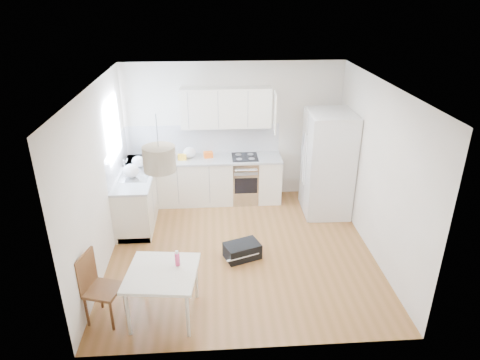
# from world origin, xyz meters

# --- Properties ---
(floor) EXTENTS (4.20, 4.20, 0.00)m
(floor) POSITION_xyz_m (0.00, 0.00, 0.00)
(floor) COLOR brown
(floor) RESTS_ON ground
(ceiling) EXTENTS (4.20, 4.20, 0.00)m
(ceiling) POSITION_xyz_m (0.00, 0.00, 2.70)
(ceiling) COLOR white
(ceiling) RESTS_ON wall_back
(wall_back) EXTENTS (4.20, 0.00, 4.20)m
(wall_back) POSITION_xyz_m (0.00, 2.10, 1.35)
(wall_back) COLOR beige
(wall_back) RESTS_ON floor
(wall_left) EXTENTS (0.00, 4.20, 4.20)m
(wall_left) POSITION_xyz_m (-2.10, 0.00, 1.35)
(wall_left) COLOR beige
(wall_left) RESTS_ON floor
(wall_right) EXTENTS (0.00, 4.20, 4.20)m
(wall_right) POSITION_xyz_m (2.10, 0.00, 1.35)
(wall_right) COLOR beige
(wall_right) RESTS_ON floor
(window_glassblock) EXTENTS (0.02, 1.00, 1.00)m
(window_glassblock) POSITION_xyz_m (-2.09, 1.15, 1.75)
(window_glassblock) COLOR #BFE0F9
(window_glassblock) RESTS_ON wall_left
(cabinets_back) EXTENTS (3.00, 0.60, 0.88)m
(cabinets_back) POSITION_xyz_m (-0.60, 1.80, 0.44)
(cabinets_back) COLOR white
(cabinets_back) RESTS_ON floor
(cabinets_left) EXTENTS (0.60, 1.80, 0.88)m
(cabinets_left) POSITION_xyz_m (-1.80, 1.20, 0.44)
(cabinets_left) COLOR white
(cabinets_left) RESTS_ON floor
(counter_back) EXTENTS (3.02, 0.64, 0.04)m
(counter_back) POSITION_xyz_m (-0.60, 1.80, 0.90)
(counter_back) COLOR #A0A3A5
(counter_back) RESTS_ON cabinets_back
(counter_left) EXTENTS (0.64, 1.82, 0.04)m
(counter_left) POSITION_xyz_m (-1.80, 1.20, 0.90)
(counter_left) COLOR #A0A3A5
(counter_left) RESTS_ON cabinets_left
(backsplash_back) EXTENTS (3.00, 0.01, 0.58)m
(backsplash_back) POSITION_xyz_m (-0.60, 2.09, 1.21)
(backsplash_back) COLOR silver
(backsplash_back) RESTS_ON wall_back
(backsplash_left) EXTENTS (0.01, 1.80, 0.58)m
(backsplash_left) POSITION_xyz_m (-2.09, 1.20, 1.21)
(backsplash_left) COLOR silver
(backsplash_left) RESTS_ON wall_left
(upper_cabinets) EXTENTS (1.70, 0.32, 0.75)m
(upper_cabinets) POSITION_xyz_m (-0.15, 1.94, 1.88)
(upper_cabinets) COLOR white
(upper_cabinets) RESTS_ON wall_back
(range_oven) EXTENTS (0.50, 0.61, 0.88)m
(range_oven) POSITION_xyz_m (0.20, 1.80, 0.44)
(range_oven) COLOR #B3B6B8
(range_oven) RESTS_ON floor
(sink) EXTENTS (0.50, 0.80, 0.16)m
(sink) POSITION_xyz_m (-1.80, 1.15, 0.92)
(sink) COLOR #B3B6B8
(sink) RESTS_ON counter_left
(refrigerator) EXTENTS (0.93, 0.99, 1.94)m
(refrigerator) POSITION_xyz_m (1.70, 1.26, 0.97)
(refrigerator) COLOR white
(refrigerator) RESTS_ON floor
(dining_table) EXTENTS (0.96, 0.96, 0.69)m
(dining_table) POSITION_xyz_m (-1.10, -1.45, 0.62)
(dining_table) COLOR beige
(dining_table) RESTS_ON floor
(dining_chair) EXTENTS (0.50, 0.50, 0.96)m
(dining_chair) POSITION_xyz_m (-1.85, -1.47, 0.48)
(dining_chair) COLOR #4D2E17
(dining_chair) RESTS_ON floor
(drink_bottle) EXTENTS (0.08, 0.08, 0.22)m
(drink_bottle) POSITION_xyz_m (-0.91, -1.32, 0.80)
(drink_bottle) COLOR #D63B71
(drink_bottle) RESTS_ON dining_table
(gym_bag) EXTENTS (0.63, 0.52, 0.25)m
(gym_bag) POSITION_xyz_m (0.00, -0.22, 0.12)
(gym_bag) COLOR black
(gym_bag) RESTS_ON floor
(pendant_lamp) EXTENTS (0.42, 0.42, 0.29)m
(pendant_lamp) POSITION_xyz_m (-1.02, -1.38, 2.18)
(pendant_lamp) COLOR #B9A68E
(pendant_lamp) RESTS_ON ceiling
(grocery_bag_a) EXTENTS (0.29, 0.24, 0.26)m
(grocery_bag_a) POSITION_xyz_m (-1.63, 1.85, 1.05)
(grocery_bag_a) COLOR white
(grocery_bag_a) RESTS_ON counter_back
(grocery_bag_b) EXTENTS (0.21, 0.17, 0.18)m
(grocery_bag_b) POSITION_xyz_m (-1.18, 1.76, 1.01)
(grocery_bag_b) COLOR white
(grocery_bag_b) RESTS_ON counter_back
(grocery_bag_c) EXTENTS (0.24, 0.20, 0.22)m
(grocery_bag_c) POSITION_xyz_m (-0.87, 1.85, 1.03)
(grocery_bag_c) COLOR white
(grocery_bag_c) RESTS_ON counter_back
(grocery_bag_d) EXTENTS (0.24, 0.20, 0.21)m
(grocery_bag_d) POSITION_xyz_m (-1.78, 1.45, 1.03)
(grocery_bag_d) COLOR white
(grocery_bag_d) RESTS_ON counter_back
(grocery_bag_e) EXTENTS (0.27, 0.23, 0.24)m
(grocery_bag_e) POSITION_xyz_m (-1.84, 0.98, 1.04)
(grocery_bag_e) COLOR white
(grocery_bag_e) RESTS_ON counter_left
(snack_orange) EXTENTS (0.19, 0.14, 0.12)m
(snack_orange) POSITION_xyz_m (-0.51, 1.84, 0.98)
(snack_orange) COLOR orange
(snack_orange) RESTS_ON counter_back
(snack_yellow) EXTENTS (0.16, 0.10, 0.11)m
(snack_yellow) POSITION_xyz_m (-1.01, 1.75, 0.97)
(snack_yellow) COLOR yellow
(snack_yellow) RESTS_ON counter_back
(snack_red) EXTENTS (0.19, 0.18, 0.11)m
(snack_red) POSITION_xyz_m (-1.37, 1.84, 0.98)
(snack_red) COLOR red
(snack_red) RESTS_ON counter_back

